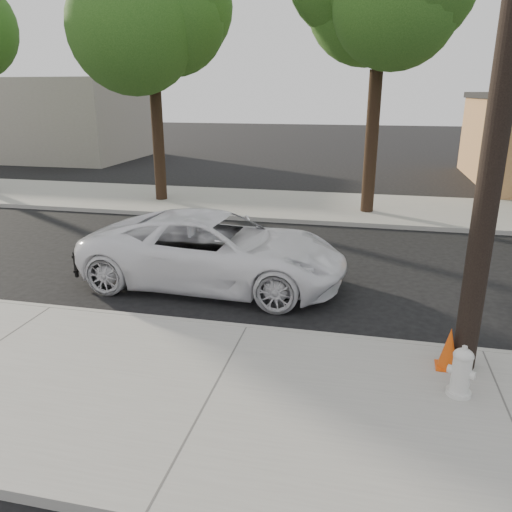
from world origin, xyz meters
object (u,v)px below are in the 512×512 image
object	(u,v)px
fire_hydrant	(461,373)
utility_pole	(509,50)
police_cruiser	(215,250)
traffic_cone	(449,349)

from	to	relation	value
fire_hydrant	utility_pole	bearing A→B (deg)	100.16
police_cruiser	traffic_cone	distance (m)	5.52
police_cruiser	utility_pole	bearing A→B (deg)	-118.21
traffic_cone	utility_pole	bearing A→B (deg)	24.95
police_cruiser	traffic_cone	size ratio (longest dim) A/B	8.86
police_cruiser	fire_hydrant	xyz separation A→B (m)	(4.69, -3.71, -0.33)
utility_pole	fire_hydrant	world-z (taller)	utility_pole
utility_pole	fire_hydrant	distance (m)	4.29
utility_pole	police_cruiser	distance (m)	6.86
fire_hydrant	traffic_cone	world-z (taller)	fire_hydrant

